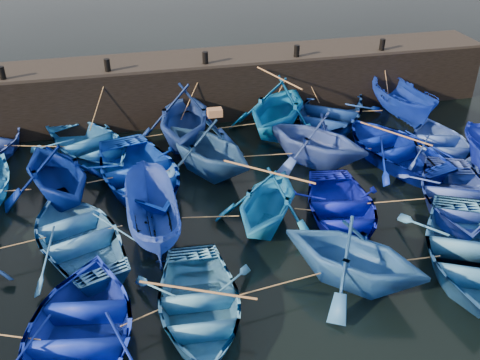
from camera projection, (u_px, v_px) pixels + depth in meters
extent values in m
plane|color=black|center=(265.00, 255.00, 15.76)|extent=(120.00, 120.00, 0.00)
cube|color=black|center=(203.00, 87.00, 23.84)|extent=(26.00, 2.50, 2.50)
cube|color=black|center=(202.00, 58.00, 23.16)|extent=(26.00, 2.50, 0.12)
cylinder|color=black|center=(2.00, 73.00, 20.70)|extent=(0.24, 0.24, 0.50)
cylinder|color=black|center=(107.00, 65.00, 21.47)|extent=(0.24, 0.24, 0.50)
cylinder|color=black|center=(205.00, 58.00, 22.25)|extent=(0.24, 0.24, 0.50)
cylinder|color=black|center=(297.00, 51.00, 23.02)|extent=(0.24, 0.24, 0.50)
cylinder|color=black|center=(382.00, 45.00, 23.79)|extent=(0.24, 0.24, 0.50)
imported|color=blue|center=(90.00, 145.00, 20.63)|extent=(5.46, 6.04, 1.03)
imported|color=navy|center=(184.00, 116.00, 21.15)|extent=(5.02, 5.52, 2.51)
imported|color=#0557A2|center=(278.00, 107.00, 22.02)|extent=(5.93, 6.09, 2.44)
imported|color=navy|center=(329.00, 113.00, 23.02)|extent=(6.55, 6.96, 1.17)
imported|color=#0925A6|center=(402.00, 102.00, 23.34)|extent=(1.84, 4.51, 1.72)
imported|color=navy|center=(56.00, 172.00, 17.71)|extent=(4.94, 5.27, 2.22)
imported|color=#042FBE|center=(139.00, 174.00, 18.63)|extent=(5.09, 6.31, 1.16)
imported|color=navy|center=(208.00, 146.00, 19.24)|extent=(5.42, 5.62, 2.28)
imported|color=#274594|center=(316.00, 138.00, 19.86)|extent=(5.51, 5.56, 2.22)
imported|color=#011793|center=(393.00, 147.00, 20.48)|extent=(4.83, 5.87, 1.06)
imported|color=blue|center=(443.00, 146.00, 20.63)|extent=(4.48, 5.38, 0.96)
imported|color=blue|center=(78.00, 234.00, 15.78)|extent=(4.94, 5.78, 1.01)
imported|color=#1B3BA5|center=(152.00, 215.00, 16.13)|extent=(1.68, 4.21, 1.61)
imported|color=blue|center=(268.00, 200.00, 16.46)|extent=(4.80, 4.94, 1.99)
imported|color=#030B96|center=(341.00, 209.00, 16.98)|extent=(3.96, 5.02, 0.94)
imported|color=#233FA5|center=(456.00, 196.00, 17.57)|extent=(5.09, 5.85, 1.01)
imported|color=#071CA2|center=(81.00, 333.00, 12.47)|extent=(4.67, 5.93, 1.11)
imported|color=#2C70B8|center=(198.00, 305.00, 13.37)|extent=(3.50, 4.70, 0.93)
imported|color=#1E56A0|center=(354.00, 254.00, 14.17)|extent=(5.29, 5.26, 2.11)
imported|color=#246095|center=(469.00, 251.00, 15.04)|extent=(5.73, 6.44, 1.10)
cube|color=#976742|center=(215.00, 112.00, 18.64)|extent=(0.51, 0.34, 0.27)
cylinder|color=tan|center=(35.00, 146.00, 20.48)|extent=(2.30, 0.66, 0.04)
cylinder|color=tan|center=(138.00, 138.00, 21.07)|extent=(1.95, 0.26, 0.04)
cylinder|color=tan|center=(232.00, 127.00, 21.95)|extent=(2.11, 0.15, 0.04)
cylinder|color=tan|center=(303.00, 118.00, 22.70)|extent=(0.62, 0.28, 0.04)
cylinder|color=tan|center=(365.00, 111.00, 23.27)|extent=(1.50, 0.25, 0.04)
cylinder|color=tan|center=(14.00, 190.00, 17.77)|extent=(1.14, 0.15, 0.04)
cylinder|color=tan|center=(100.00, 180.00, 18.33)|extent=(0.89, 0.19, 0.04)
cylinder|color=tan|center=(174.00, 167.00, 19.10)|extent=(0.75, 0.52, 0.04)
cylinder|color=tan|center=(262.00, 155.00, 19.85)|extent=(2.26, 0.26, 0.04)
cylinder|color=tan|center=(354.00, 149.00, 20.31)|extent=(1.27, 0.35, 0.04)
cylinder|color=tan|center=(418.00, 145.00, 20.54)|extent=(0.18, 0.31, 0.04)
cylinder|color=tan|center=(13.00, 245.00, 15.28)|extent=(1.78, 0.37, 0.04)
cylinder|color=tan|center=(115.00, 227.00, 16.01)|extent=(0.42, 0.12, 0.04)
cylinder|color=tan|center=(211.00, 217.00, 16.48)|extent=(1.75, 0.34, 0.04)
cylinder|color=tan|center=(305.00, 210.00, 16.81)|extent=(0.59, 0.29, 0.04)
cylinder|color=tan|center=(400.00, 201.00, 17.24)|extent=(2.15, 0.21, 0.04)
cylinder|color=tan|center=(141.00, 317.00, 12.90)|extent=(1.04, 0.41, 0.04)
cylinder|color=tan|center=(278.00, 285.00, 13.88)|extent=(2.47, 0.38, 0.04)
cylinder|color=tan|center=(412.00, 260.00, 14.74)|extent=(1.70, 0.11, 0.04)
cylinder|color=tan|center=(99.00, 101.00, 21.56)|extent=(1.06, 1.00, 2.09)
cylinder|color=tan|center=(193.00, 92.00, 22.41)|extent=(1.31, 0.78, 2.09)
cylinder|color=tan|center=(283.00, 84.00, 23.22)|extent=(1.40, 0.66, 2.09)
cylinder|color=tan|center=(308.00, 81.00, 23.55)|extent=(1.09, 0.42, 2.09)
cylinder|color=tan|center=(386.00, 75.00, 24.17)|extent=(0.39, 0.63, 2.08)
cylinder|color=#99724C|center=(279.00, 78.00, 21.37)|extent=(1.08, 2.84, 0.06)
cylinder|color=#99724C|center=(395.00, 134.00, 20.19)|extent=(1.77, 2.49, 0.06)
cylinder|color=#99724C|center=(268.00, 172.00, 15.93)|extent=(2.34, 1.97, 0.06)
cylinder|color=#99724C|center=(197.00, 290.00, 13.11)|extent=(2.74, 1.32, 0.06)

